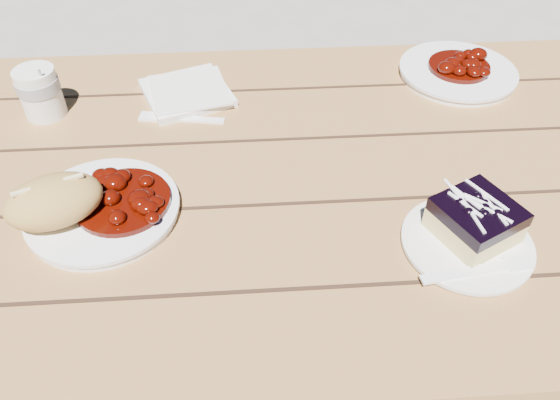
{
  "coord_description": "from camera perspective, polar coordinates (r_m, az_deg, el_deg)",
  "views": [
    {
      "loc": [
        0.11,
        -0.67,
        1.32
      ],
      "look_at": [
        0.14,
        -0.13,
        0.81
      ],
      "focal_mm": 35.0,
      "sensor_mm": 36.0,
      "label": 1
    }
  ],
  "objects": [
    {
      "name": "second_stew",
      "position": [
        1.16,
        18.36,
        13.77
      ],
      "size": [
        0.12,
        0.12,
        0.04
      ],
      "primitive_type": null,
      "color": "#400802",
      "rests_on": "second_plate"
    },
    {
      "name": "fork_table",
      "position": [
        1.0,
        -9.37,
        8.35
      ],
      "size": [
        0.16,
        0.05,
        0.0
      ],
      "primitive_type": null,
      "rotation": [
        0.0,
        0.0,
        1.4
      ],
      "color": "white",
      "rests_on": "picnic_table"
    },
    {
      "name": "napkin_stack",
      "position": [
        1.07,
        -9.71,
        10.98
      ],
      "size": [
        0.19,
        0.19,
        0.01
      ],
      "primitive_type": "cube",
      "rotation": [
        0.0,
        0.0,
        0.36
      ],
      "color": "white",
      "rests_on": "picnic_table"
    },
    {
      "name": "bread_roll",
      "position": [
        0.82,
        -22.55,
        -0.12
      ],
      "size": [
        0.16,
        0.13,
        0.07
      ],
      "primitive_type": "ellipsoid",
      "rotation": [
        0.0,
        0.0,
        0.38
      ],
      "color": "#B98F47",
      "rests_on": "main_plate"
    },
    {
      "name": "goulash_stew",
      "position": [
        0.82,
        -16.32,
        0.67
      ],
      "size": [
        0.14,
        0.14,
        0.04
      ],
      "primitive_type": null,
      "color": "#400802",
      "rests_on": "main_plate"
    },
    {
      "name": "blueberry_cake",
      "position": [
        0.8,
        19.78,
        -1.94
      ],
      "size": [
        0.13,
        0.13,
        0.06
      ],
      "rotation": [
        0.0,
        0.0,
        0.47
      ],
      "color": "#E6CE7D",
      "rests_on": "dessert_plate"
    },
    {
      "name": "second_plate",
      "position": [
        1.17,
        18.04,
        12.55
      ],
      "size": [
        0.22,
        0.22,
        0.02
      ],
      "primitive_type": "cylinder",
      "color": "white",
      "rests_on": "picnic_table"
    },
    {
      "name": "fork_dessert",
      "position": [
        0.76,
        18.87,
        -7.14
      ],
      "size": [
        0.16,
        0.05,
        0.0
      ],
      "primitive_type": null,
      "rotation": [
        0.0,
        0.0,
        -1.43
      ],
      "color": "white",
      "rests_on": "dessert_plate"
    },
    {
      "name": "coffee_cup",
      "position": [
        1.07,
        -23.78,
        10.23
      ],
      "size": [
        0.07,
        0.07,
        0.09
      ],
      "primitive_type": "cylinder",
      "color": "white",
      "rests_on": "picnic_table"
    },
    {
      "name": "main_plate",
      "position": [
        0.84,
        -17.97,
        -1.11
      ],
      "size": [
        0.22,
        0.22,
        0.02
      ],
      "primitive_type": "cylinder",
      "color": "white",
      "rests_on": "picnic_table"
    },
    {
      "name": "picnic_table",
      "position": [
        1.0,
        -8.79,
        -4.31
      ],
      "size": [
        2.0,
        1.55,
        0.75
      ],
      "color": "brown",
      "rests_on": "ground"
    },
    {
      "name": "dessert_plate",
      "position": [
        0.81,
        18.91,
        -4.36
      ],
      "size": [
        0.18,
        0.18,
        0.01
      ],
      "primitive_type": "cylinder",
      "color": "white",
      "rests_on": "picnic_table"
    },
    {
      "name": "ground",
      "position": [
        1.49,
        -6.25,
        -19.7
      ],
      "size": [
        60.0,
        60.0,
        0.0
      ],
      "primitive_type": "plane",
      "color": "gray",
      "rests_on": "ground"
    }
  ]
}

